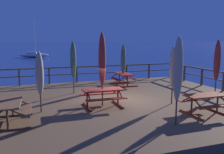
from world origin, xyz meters
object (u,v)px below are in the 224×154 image
patio_umbrella_short_mid (73,61)px  patio_umbrella_short_back (123,60)px  picnic_table_back_left (10,108)px  patio_umbrella_tall_mid_right (217,61)px  picnic_table_front_right (103,94)px  picnic_table_mid_centre (205,100)px  patio_umbrella_tall_back_right (173,68)px  patio_umbrella_tall_back_left (102,60)px  sailboat_distant (34,55)px  picnic_table_front_left (123,77)px  patio_umbrella_short_front (40,74)px  patio_umbrella_tall_mid_left (178,69)px

patio_umbrella_short_mid → patio_umbrella_short_back: 3.66m
picnic_table_back_left → patio_umbrella_tall_mid_right: size_ratio=0.69×
picnic_table_front_right → patio_umbrella_tall_mid_right: size_ratio=0.62×
picnic_table_front_right → picnic_table_mid_centre: same height
patio_umbrella_tall_back_right → picnic_table_back_left: bearing=-176.7°
patio_umbrella_tall_back_left → sailboat_distant: (-1.63, 42.89, -2.35)m
picnic_table_front_left → patio_umbrella_short_front: 6.95m
patio_umbrella_tall_mid_right → sailboat_distant: sailboat_distant is taller
picnic_table_front_right → patio_umbrella_tall_back_left: patio_umbrella_tall_back_left is taller
patio_umbrella_tall_back_left → patio_umbrella_short_front: 2.65m
patio_umbrella_tall_mid_left → picnic_table_mid_centre: bearing=22.3°
sailboat_distant → patio_umbrella_short_front: bearing=-91.3°
patio_umbrella_tall_mid_left → patio_umbrella_tall_back_right: bearing=60.0°
patio_umbrella_short_back → patio_umbrella_tall_back_left: bearing=-122.2°
patio_umbrella_short_front → patio_umbrella_tall_mid_left: patio_umbrella_tall_mid_left is taller
patio_umbrella_short_back → sailboat_distant: bearing=96.4°
picnic_table_back_left → patio_umbrella_short_front: bearing=42.8°
picnic_table_front_right → sailboat_distant: sailboat_distant is taller
patio_umbrella_tall_mid_left → sailboat_distant: 46.23m
picnic_table_front_left → patio_umbrella_short_mid: 3.86m
patio_umbrella_short_mid → sailboat_distant: size_ratio=0.36×
patio_umbrella_tall_back_left → picnic_table_front_right: bearing=-86.4°
patio_umbrella_short_mid → patio_umbrella_tall_back_right: size_ratio=1.08×
patio_umbrella_short_front → picnic_table_mid_centre: bearing=-21.1°
patio_umbrella_short_mid → sailboat_distant: sailboat_distant is taller
picnic_table_mid_centre → patio_umbrella_tall_mid_right: patio_umbrella_tall_mid_right is taller
patio_umbrella_tall_back_left → patio_umbrella_tall_mid_right: size_ratio=1.11×
patio_umbrella_short_mid → patio_umbrella_short_back: size_ratio=1.09×
picnic_table_front_left → patio_umbrella_tall_mid_right: size_ratio=0.60×
patio_umbrella_tall_back_left → patio_umbrella_short_back: 5.09m
patio_umbrella_tall_back_right → sailboat_distant: size_ratio=0.34×
picnic_table_front_right → picnic_table_back_left: size_ratio=0.90×
patio_umbrella_tall_mid_left → patio_umbrella_tall_mid_right: 5.16m
patio_umbrella_short_mid → patio_umbrella_short_back: (3.41, 1.31, -0.14)m
patio_umbrella_short_mid → sailboat_distant: 39.97m
patio_umbrella_short_front → patio_umbrella_short_back: patio_umbrella_short_back is taller
patio_umbrella_short_mid → picnic_table_back_left: bearing=-126.3°
picnic_table_mid_centre → patio_umbrella_short_back: (-0.77, 6.72, 1.09)m
patio_umbrella_tall_back_left → patio_umbrella_short_front: patio_umbrella_tall_back_left is taller
patio_umbrella_tall_mid_right → sailboat_distant: 43.87m
patio_umbrella_short_mid → sailboat_distant: bearing=91.3°
patio_umbrella_short_front → sailboat_distant: (0.99, 42.97, -1.88)m
picnic_table_front_left → picnic_table_back_left: bearing=-140.1°
picnic_table_front_right → patio_umbrella_short_front: 2.81m
picnic_table_back_left → picnic_table_mid_centre: same height
picnic_table_front_left → patio_umbrella_tall_mid_right: bearing=-54.8°
patio_umbrella_tall_mid_right → sailboat_distant: size_ratio=0.37×
picnic_table_front_right → patio_umbrella_tall_mid_left: bearing=-61.9°
patio_umbrella_tall_back_right → patio_umbrella_tall_mid_left: bearing=-120.0°
picnic_table_front_left → patio_umbrella_tall_back_right: (0.38, -4.98, 1.11)m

